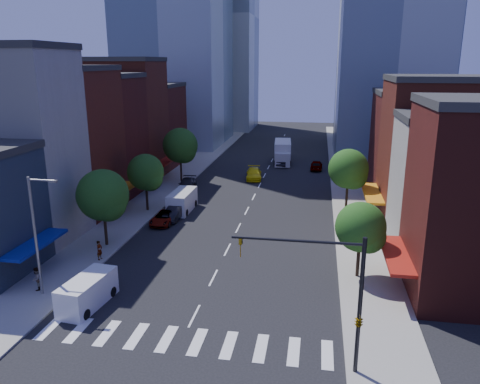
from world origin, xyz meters
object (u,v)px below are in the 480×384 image
object	(u,v)px
parked_car_second	(174,213)
cargo_van_near	(87,293)
traffic_car_oncoming	(282,161)
cargo_van_far	(182,201)
box_truck	(283,153)
parked_car_front	(87,293)
traffic_car_far	(316,165)
parked_car_rear	(187,185)
pedestrian_far	(37,279)
taxi	(254,174)
parked_car_third	(164,218)
pedestrian_near	(99,250)

from	to	relation	value
parked_car_second	cargo_van_near	xyz separation A→B (m)	(-0.39, -19.54, 0.34)
parked_car_second	traffic_car_oncoming	distance (m)	31.56
cargo_van_far	box_truck	bearing A→B (deg)	72.84
parked_car_front	traffic_car_far	bearing A→B (deg)	67.21
parked_car_rear	box_truck	size ratio (longest dim) A/B	0.57
traffic_car_oncoming	box_truck	bearing A→B (deg)	-86.62
traffic_car_oncoming	pedestrian_far	distance (m)	50.37
parked_car_second	parked_car_rear	world-z (taller)	parked_car_rear
parked_car_front	taxi	bearing A→B (deg)	76.15
taxi	parked_car_front	bearing A→B (deg)	-107.14
parked_car_third	traffic_car_far	bearing A→B (deg)	62.03
cargo_van_near	traffic_car_oncoming	world-z (taller)	cargo_van_near
parked_car_front	taxi	size ratio (longest dim) A/B	0.89
cargo_van_near	pedestrian_far	size ratio (longest dim) A/B	2.89
taxi	traffic_car_far	xyz separation A→B (m)	(9.18, 7.83, -0.01)
parked_car_front	traffic_car_oncoming	bearing A→B (deg)	74.26
pedestrian_near	pedestrian_far	size ratio (longest dim) A/B	0.95
parked_car_second	cargo_van_far	distance (m)	3.10
parked_car_rear	pedestrian_far	world-z (taller)	pedestrian_far
parked_car_rear	cargo_van_near	distance (m)	31.88
pedestrian_near	pedestrian_far	xyz separation A→B (m)	(-2.13, -6.14, 0.04)
pedestrian_far	cargo_van_near	bearing A→B (deg)	70.56
parked_car_front	pedestrian_near	size ratio (longest dim) A/B	2.79
cargo_van_far	pedestrian_far	world-z (taller)	cargo_van_far
parked_car_third	taxi	size ratio (longest dim) A/B	0.85
taxi	parked_car_second	bearing A→B (deg)	-114.48
traffic_car_oncoming	cargo_van_far	bearing A→B (deg)	70.91
parked_car_second	cargo_van_far	bearing A→B (deg)	92.89
parked_car_rear	taxi	bearing A→B (deg)	37.50
pedestrian_near	parked_car_rear	bearing A→B (deg)	8.13
parked_car_front	parked_car_second	size ratio (longest dim) A/B	1.10
taxi	parked_car_rear	bearing A→B (deg)	-143.99
parked_car_second	box_truck	size ratio (longest dim) A/B	0.47
parked_car_third	pedestrian_far	size ratio (longest dim) A/B	2.57
parked_car_rear	pedestrian_near	xyz separation A→B (m)	(-1.06, -24.24, 0.25)
cargo_van_near	pedestrian_near	xyz separation A→B (m)	(-2.67, 7.60, -0.05)
box_truck	pedestrian_far	bearing A→B (deg)	-110.37
parked_car_second	taxi	world-z (taller)	taxi
cargo_van_near	taxi	bearing A→B (deg)	87.18
cargo_van_far	pedestrian_near	distance (m)	15.32
box_truck	parked_car_third	bearing A→B (deg)	-110.81
traffic_car_far	pedestrian_near	xyz separation A→B (m)	(-18.42, -39.79, 0.23)
cargo_van_far	traffic_car_far	size ratio (longest dim) A/B	1.22
parked_car_front	cargo_van_near	size ratio (longest dim) A/B	0.92
pedestrian_near	traffic_car_far	bearing A→B (deg)	-14.21
cargo_van_far	pedestrian_near	xyz separation A→B (m)	(-3.06, -15.01, -0.16)
parked_car_rear	cargo_van_near	bearing A→B (deg)	-92.94
cargo_van_far	pedestrian_near	size ratio (longest dim) A/B	3.24
box_truck	cargo_van_far	bearing A→B (deg)	-111.99
traffic_car_oncoming	taxi	bearing A→B (deg)	71.70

